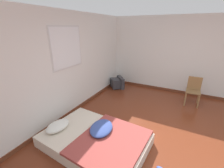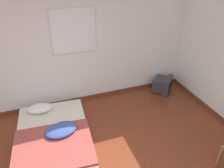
% 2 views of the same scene
% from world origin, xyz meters
% --- Properties ---
extents(ground_plane, '(20.00, 20.00, 0.00)m').
position_xyz_m(ground_plane, '(0.00, 0.00, 0.00)').
color(ground_plane, maroon).
extents(wall_back, '(8.30, 0.08, 2.60)m').
position_xyz_m(wall_back, '(0.00, 2.69, 1.29)').
color(wall_back, white).
rests_on(wall_back, ground_plane).
extents(wall_right, '(0.08, 7.72, 2.60)m').
position_xyz_m(wall_right, '(2.98, 0.00, 1.29)').
color(wall_right, white).
rests_on(wall_right, ground_plane).
extents(mattress_bed, '(1.50, 2.08, 0.38)m').
position_xyz_m(mattress_bed, '(-0.61, 1.41, 0.14)').
color(mattress_bed, beige).
rests_on(mattress_bed, ground_plane).
extents(crt_tv, '(0.65, 0.65, 0.42)m').
position_xyz_m(crt_tv, '(2.36, 2.32, 0.20)').
color(crt_tv, '#333338').
rests_on(crt_tv, ground_plane).
extents(wooden_chair, '(0.40, 0.40, 0.83)m').
position_xyz_m(wooden_chair, '(2.25, -0.26, 0.49)').
color(wooden_chair, olive).
rests_on(wooden_chair, ground_plane).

